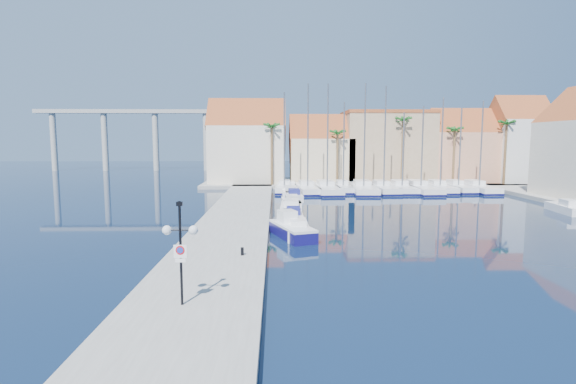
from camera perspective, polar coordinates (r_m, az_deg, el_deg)
name	(u,v)px	position (r m, az deg, el deg)	size (l,w,h in m)	color
ground	(365,261)	(27.94, 9.78, -8.69)	(260.00, 260.00, 0.00)	black
quay_west	(236,219)	(40.69, -6.61, -3.43)	(6.00, 77.00, 0.50)	gray
shore_north	(368,182)	(76.32, 10.09, 1.21)	(54.00, 16.00, 0.50)	gray
lamp_post	(180,237)	(19.00, -13.52, -5.62)	(1.48, 0.44, 4.36)	black
bollard	(242,251)	(27.09, -5.83, -7.50)	(0.19, 0.19, 0.47)	black
fishing_boat	(292,229)	(34.02, 0.45, -4.71)	(3.53, 5.80, 1.93)	#120E53
motorboat_west_0	(298,230)	(34.47, 1.26, -4.78)	(1.71, 5.31, 1.40)	white
motorboat_west_1	(293,216)	(40.41, 0.66, -3.09)	(1.70, 5.25, 1.40)	white
motorboat_west_2	(291,208)	(45.52, 0.42, -1.98)	(2.42, 6.69, 1.40)	white
motorboat_west_3	(291,203)	(49.09, 0.42, -1.35)	(2.11, 5.87, 1.40)	white
motorboat_west_4	(294,196)	(55.01, 0.75, -0.49)	(2.10, 5.74, 1.40)	white
motorboat_west_5	(290,192)	(59.05, 0.29, 0.00)	(2.14, 6.55, 1.40)	white
motorboat_west_6	(290,187)	(65.28, 0.31, 0.64)	(2.43, 6.18, 1.40)	white
motorboat_east_1	(567,208)	(53.36, 31.90, -1.72)	(2.36, 5.69, 1.40)	white
sailboat_0	(284,187)	(63.44, -0.45, 0.58)	(2.76, 8.68, 13.82)	white
sailboat_1	(307,188)	(62.75, 2.44, 0.49)	(3.40, 10.32, 14.90)	white
sailboat_2	(326,188)	(63.00, 4.90, 0.47)	(3.54, 11.83, 14.88)	white
sailboat_3	(343,187)	(64.04, 6.96, 0.58)	(2.15, 8.09, 12.49)	white
sailboat_4	(363,188)	(63.89, 9.51, 0.49)	(4.04, 12.17, 14.95)	white
sailboat_5	(383,188)	(64.41, 11.92, 0.51)	(2.95, 10.07, 14.62)	white
sailboat_6	(401,188)	(65.53, 14.15, 0.51)	(2.89, 10.30, 11.10)	white
sailboat_7	(419,188)	(65.90, 16.32, 0.47)	(3.43, 11.71, 11.95)	white
sailboat_8	(439,187)	(67.21, 18.59, 0.55)	(2.63, 9.42, 13.15)	white
sailboat_9	(457,187)	(68.35, 20.65, 0.56)	(2.50, 8.84, 11.73)	white
sailboat_10	(477,188)	(68.97, 22.91, 0.50)	(2.71, 10.06, 12.69)	white
building_0	(247,145)	(73.55, -5.18, 5.99)	(12.30, 9.00, 13.50)	beige
building_1	(321,152)	(73.81, 4.21, 5.04)	(10.30, 8.00, 11.00)	beige
building_2	(386,146)	(76.66, 12.38, 5.69)	(14.20, 10.20, 11.50)	tan
building_3	(460,149)	(79.47, 21.01, 5.14)	(10.30, 8.00, 12.00)	tan
building_4	(518,142)	(82.44, 27.13, 5.66)	(8.30, 8.00, 14.00)	silver
palm_0	(272,128)	(68.43, -2.09, 8.10)	(2.60, 2.60, 10.15)	brown
palm_1	(338,135)	(69.05, 6.31, 7.27)	(2.60, 2.60, 9.15)	brown
palm_2	(403,122)	(71.16, 14.42, 8.60)	(2.60, 2.60, 11.15)	brown
palm_3	(455,131)	(73.71, 20.43, 7.22)	(2.60, 2.60, 9.65)	brown
palm_4	(507,125)	(77.06, 26.03, 7.62)	(2.60, 2.60, 10.65)	brown
viaduct	(134,127)	(113.54, -19.00, 7.76)	(48.00, 2.20, 14.45)	#9E9E99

